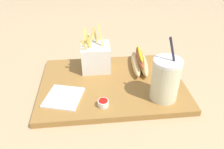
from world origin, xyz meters
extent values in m
cube|color=tan|center=(0.00, 0.00, -0.01)|extent=(2.40, 2.40, 0.02)
cube|color=olive|center=(0.00, 0.00, 0.01)|extent=(0.49, 0.35, 0.02)
cylinder|color=beige|center=(0.15, -0.10, 0.08)|extent=(0.08, 0.08, 0.12)
cylinder|color=white|center=(0.15, -0.10, 0.15)|extent=(0.08, 0.08, 0.01)
cylinder|color=#262633|center=(0.16, -0.10, 0.19)|extent=(0.03, 0.02, 0.07)
cube|color=white|center=(-0.05, 0.09, 0.07)|extent=(0.10, 0.09, 0.10)
cube|color=#E5C660|center=(-0.06, 0.09, 0.14)|extent=(0.03, 0.02, 0.07)
cube|color=#E5C660|center=(-0.08, 0.10, 0.13)|extent=(0.03, 0.03, 0.07)
cube|color=#E5C660|center=(-0.03, 0.10, 0.15)|extent=(0.02, 0.04, 0.09)
cube|color=#E5C660|center=(-0.08, 0.06, 0.12)|extent=(0.03, 0.01, 0.06)
cube|color=#E5C660|center=(-0.08, 0.12, 0.13)|extent=(0.02, 0.04, 0.08)
cube|color=#E5C660|center=(-0.07, 0.08, 0.13)|extent=(0.02, 0.01, 0.07)
cube|color=#E5C660|center=(-0.05, 0.12, 0.13)|extent=(0.02, 0.01, 0.08)
cube|color=#E5C660|center=(-0.09, 0.11, 0.13)|extent=(0.01, 0.03, 0.05)
ellipsoid|color=#DBB775|center=(0.13, 0.08, 0.04)|extent=(0.04, 0.18, 0.04)
ellipsoid|color=#DBB775|center=(0.10, 0.08, 0.04)|extent=(0.04, 0.18, 0.04)
ellipsoid|color=#994728|center=(0.11, 0.08, 0.07)|extent=(0.04, 0.16, 0.02)
ellipsoid|color=gold|center=(0.11, 0.08, 0.08)|extent=(0.02, 0.12, 0.01)
cylinder|color=white|center=(-0.04, -0.12, 0.03)|extent=(0.03, 0.03, 0.02)
cylinder|color=#B2140F|center=(-0.04, -0.12, 0.04)|extent=(0.03, 0.03, 0.01)
cube|color=white|center=(-0.16, -0.07, 0.02)|extent=(0.13, 0.13, 0.01)
camera|label=1|loc=(-0.06, -0.62, 0.47)|focal=35.48mm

